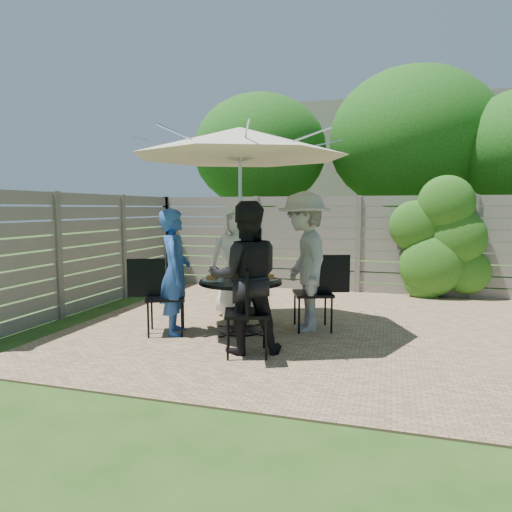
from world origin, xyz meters
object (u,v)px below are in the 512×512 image
(chair_back, at_px, (236,299))
(chair_right, at_px, (314,308))
(person_front, at_px, (246,278))
(glass_right, at_px, (260,273))
(umbrella, at_px, (240,143))
(patio_table, at_px, (241,296))
(glass_back, at_px, (231,272))
(chair_front, at_px, (247,330))
(plate_left, at_px, (212,279))
(person_right, at_px, (304,262))
(syrup_jug, at_px, (236,273))
(glass_front, at_px, (250,278))
(plate_extra, at_px, (257,282))
(plate_back, at_px, (239,274))
(plate_front, at_px, (243,283))
(plate_right, at_px, (268,278))
(glass_left, at_px, (220,276))
(person_left, at_px, (175,272))
(coffee_cup, at_px, (247,273))
(person_back, at_px, (237,261))
(chair_left, at_px, (165,312))
(bicycle, at_px, (241,267))

(chair_back, height_order, chair_right, chair_right)
(person_front, distance_m, glass_right, 0.97)
(umbrella, xyz_separation_m, person_front, (0.31, -0.77, -1.58))
(patio_table, bearing_deg, glass_back, 134.29)
(chair_front, bearing_deg, glass_back, 8.51)
(umbrella, relative_size, plate_left, 13.51)
(person_right, bearing_deg, syrup_jug, -93.22)
(person_right, height_order, glass_front, person_right)
(plate_extra, xyz_separation_m, glass_front, (-0.08, 0.01, 0.05))
(plate_back, height_order, plate_front, same)
(glass_right, bearing_deg, plate_right, -23.97)
(glass_back, bearing_deg, chair_back, 103.68)
(person_right, bearing_deg, chair_front, -40.70)
(chair_front, distance_m, glass_front, 0.85)
(plate_left, distance_m, glass_left, 0.15)
(person_left, xyz_separation_m, chair_right, (1.66, 0.68, -0.50))
(glass_front, height_order, coffee_cup, glass_front)
(chair_front, xyz_separation_m, plate_right, (-0.03, 1.03, 0.42))
(coffee_cup, bearing_deg, plate_extra, -58.97)
(plate_extra, xyz_separation_m, glass_back, (-0.48, 0.41, 0.05))
(person_left, height_order, plate_front, person_left)
(chair_back, height_order, coffee_cup, chair_back)
(plate_right, bearing_deg, chair_front, -88.20)
(person_left, xyz_separation_m, chair_front, (1.13, -0.58, -0.51))
(chair_front, bearing_deg, person_back, 3.64)
(chair_front, xyz_separation_m, glass_front, (-0.17, 0.69, 0.47))
(plate_front, height_order, glass_back, glass_back)
(plate_front, xyz_separation_m, glass_right, (0.06, 0.53, 0.05))
(chair_right, xyz_separation_m, person_right, (-0.13, -0.05, 0.61))
(chair_right, relative_size, person_right, 0.55)
(plate_front, height_order, plate_extra, same)
(person_left, distance_m, chair_front, 1.37)
(syrup_jug, bearing_deg, chair_left, -154.54)
(chair_back, xyz_separation_m, plate_back, (0.23, -0.56, 0.46))
(glass_right, relative_size, bicycle, 0.08)
(person_back, relative_size, person_front, 0.99)
(person_left, bearing_deg, chair_right, -90.03)
(person_right, relative_size, plate_extra, 7.61)
(chair_left, relative_size, person_front, 0.58)
(plate_right, bearing_deg, umbrella, -157.71)
(chair_left, bearing_deg, chair_right, -0.95)
(glass_back, distance_m, bicycle, 2.79)
(chair_left, distance_m, plate_back, 1.11)
(bicycle, bearing_deg, plate_extra, -75.78)
(patio_table, bearing_deg, person_front, -67.71)
(chair_front, height_order, chair_right, chair_right)
(chair_left, height_order, person_right, person_right)
(person_left, distance_m, plate_left, 0.48)
(umbrella, distance_m, plate_right, 1.75)
(plate_extra, distance_m, syrup_jug, 0.43)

